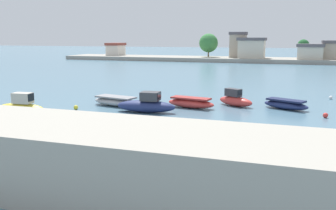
{
  "coord_description": "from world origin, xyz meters",
  "views": [
    {
      "loc": [
        11.81,
        -22.8,
        6.29
      ],
      "look_at": [
        1.27,
        8.06,
        0.41
      ],
      "focal_mm": 40.73,
      "sensor_mm": 36.0,
      "label": 1
    }
  ],
  "objects_px": {
    "mooring_buoy_1": "(331,98)",
    "mooring_buoy_2": "(76,107)",
    "moored_boat_0": "(21,106)",
    "moored_boat_4": "(235,100)",
    "mooring_buoy_0": "(325,115)",
    "moored_boat_3": "(191,103)",
    "moored_boat_1": "(116,101)",
    "moored_boat_2": "(147,105)",
    "moored_boat_5": "(286,104)"
  },
  "relations": [
    {
      "from": "moored_boat_4",
      "to": "mooring_buoy_0",
      "type": "xyz_separation_m",
      "value": [
        7.54,
        -2.94,
        -0.37
      ]
    },
    {
      "from": "moored_boat_0",
      "to": "moored_boat_2",
      "type": "height_order",
      "value": "moored_boat_2"
    },
    {
      "from": "moored_boat_0",
      "to": "mooring_buoy_0",
      "type": "height_order",
      "value": "moored_boat_0"
    },
    {
      "from": "mooring_buoy_0",
      "to": "moored_boat_5",
      "type": "bearing_deg",
      "value": 137.59
    },
    {
      "from": "moored_boat_0",
      "to": "moored_boat_4",
      "type": "relative_size",
      "value": 1.15
    },
    {
      "from": "moored_boat_2",
      "to": "mooring_buoy_0",
      "type": "xyz_separation_m",
      "value": [
        14.11,
        2.48,
        -0.44
      ]
    },
    {
      "from": "mooring_buoy_2",
      "to": "moored_boat_3",
      "type": "bearing_deg",
      "value": 23.81
    },
    {
      "from": "mooring_buoy_1",
      "to": "moored_boat_4",
      "type": "bearing_deg",
      "value": -141.04
    },
    {
      "from": "mooring_buoy_2",
      "to": "moored_boat_4",
      "type": "bearing_deg",
      "value": 26.05
    },
    {
      "from": "mooring_buoy_1",
      "to": "mooring_buoy_2",
      "type": "relative_size",
      "value": 0.87
    },
    {
      "from": "moored_boat_3",
      "to": "moored_boat_4",
      "type": "height_order",
      "value": "moored_boat_4"
    },
    {
      "from": "moored_boat_5",
      "to": "mooring_buoy_1",
      "type": "distance_m",
      "value": 8.23
    },
    {
      "from": "mooring_buoy_1",
      "to": "mooring_buoy_2",
      "type": "bearing_deg",
      "value": -148.33
    },
    {
      "from": "moored_boat_4",
      "to": "mooring_buoy_2",
      "type": "distance_m",
      "value": 14.34
    },
    {
      "from": "moored_boat_2",
      "to": "mooring_buoy_2",
      "type": "distance_m",
      "value": 6.38
    },
    {
      "from": "moored_boat_1",
      "to": "moored_boat_5",
      "type": "relative_size",
      "value": 1.17
    },
    {
      "from": "moored_boat_5",
      "to": "mooring_buoy_2",
      "type": "relative_size",
      "value": 11.08
    },
    {
      "from": "moored_boat_4",
      "to": "mooring_buoy_0",
      "type": "bearing_deg",
      "value": 8.07
    },
    {
      "from": "moored_boat_2",
      "to": "mooring_buoy_1",
      "type": "relative_size",
      "value": 15.39
    },
    {
      "from": "moored_boat_0",
      "to": "mooring_buoy_0",
      "type": "xyz_separation_m",
      "value": [
        23.67,
        6.35,
        -0.42
      ]
    },
    {
      "from": "moored_boat_5",
      "to": "mooring_buoy_0",
      "type": "height_order",
      "value": "moored_boat_5"
    },
    {
      "from": "moored_boat_1",
      "to": "mooring_buoy_2",
      "type": "distance_m",
      "value": 3.76
    },
    {
      "from": "moored_boat_0",
      "to": "mooring_buoy_2",
      "type": "distance_m",
      "value": 4.44
    },
    {
      "from": "mooring_buoy_0",
      "to": "moored_boat_4",
      "type": "bearing_deg",
      "value": 158.67
    },
    {
      "from": "moored_boat_3",
      "to": "moored_boat_5",
      "type": "xyz_separation_m",
      "value": [
        8.07,
        2.08,
        -0.04
      ]
    },
    {
      "from": "moored_boat_0",
      "to": "moored_boat_1",
      "type": "xyz_separation_m",
      "value": [
        5.71,
        5.84,
        -0.2
      ]
    },
    {
      "from": "moored_boat_1",
      "to": "moored_boat_2",
      "type": "bearing_deg",
      "value": -15.01
    },
    {
      "from": "moored_boat_0",
      "to": "moored_boat_3",
      "type": "height_order",
      "value": "moored_boat_0"
    },
    {
      "from": "moored_boat_2",
      "to": "moored_boat_5",
      "type": "xyz_separation_m",
      "value": [
        11.02,
        5.3,
        -0.23
      ]
    },
    {
      "from": "moored_boat_2",
      "to": "moored_boat_5",
      "type": "bearing_deg",
      "value": 21.34
    },
    {
      "from": "moored_boat_3",
      "to": "mooring_buoy_0",
      "type": "xyz_separation_m",
      "value": [
        11.16,
        -0.74,
        -0.25
      ]
    },
    {
      "from": "moored_boat_0",
      "to": "moored_boat_5",
      "type": "height_order",
      "value": "moored_boat_0"
    },
    {
      "from": "moored_boat_4",
      "to": "moored_boat_5",
      "type": "xyz_separation_m",
      "value": [
        4.45,
        -0.12,
        -0.16
      ]
    },
    {
      "from": "moored_boat_0",
      "to": "moored_boat_3",
      "type": "relative_size",
      "value": 0.93
    },
    {
      "from": "mooring_buoy_2",
      "to": "mooring_buoy_0",
      "type": "bearing_deg",
      "value": 9.32
    },
    {
      "from": "mooring_buoy_1",
      "to": "mooring_buoy_2",
      "type": "height_order",
      "value": "mooring_buoy_2"
    },
    {
      "from": "moored_boat_0",
      "to": "moored_boat_4",
      "type": "height_order",
      "value": "moored_boat_0"
    },
    {
      "from": "moored_boat_1",
      "to": "moored_boat_4",
      "type": "relative_size",
      "value": 1.34
    },
    {
      "from": "moored_boat_2",
      "to": "moored_boat_5",
      "type": "height_order",
      "value": "moored_boat_2"
    },
    {
      "from": "moored_boat_1",
      "to": "mooring_buoy_2",
      "type": "height_order",
      "value": "moored_boat_1"
    },
    {
      "from": "moored_boat_0",
      "to": "mooring_buoy_2",
      "type": "relative_size",
      "value": 11.05
    },
    {
      "from": "mooring_buoy_0",
      "to": "mooring_buoy_2",
      "type": "height_order",
      "value": "mooring_buoy_0"
    },
    {
      "from": "moored_boat_1",
      "to": "mooring_buoy_2",
      "type": "bearing_deg",
      "value": -118.75
    },
    {
      "from": "moored_boat_5",
      "to": "mooring_buoy_1",
      "type": "height_order",
      "value": "moored_boat_5"
    },
    {
      "from": "moored_boat_5",
      "to": "mooring_buoy_0",
      "type": "relative_size",
      "value": 10.62
    },
    {
      "from": "moored_boat_3",
      "to": "mooring_buoy_1",
      "type": "bearing_deg",
      "value": 46.69
    },
    {
      "from": "moored_boat_3",
      "to": "moored_boat_4",
      "type": "bearing_deg",
      "value": 41.21
    },
    {
      "from": "mooring_buoy_0",
      "to": "moored_boat_1",
      "type": "bearing_deg",
      "value": -178.38
    },
    {
      "from": "mooring_buoy_1",
      "to": "moored_boat_5",
      "type": "bearing_deg",
      "value": -120.44
    },
    {
      "from": "moored_boat_0",
      "to": "moored_boat_1",
      "type": "height_order",
      "value": "moored_boat_0"
    }
  ]
}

